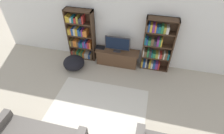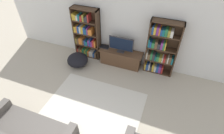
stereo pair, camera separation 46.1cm
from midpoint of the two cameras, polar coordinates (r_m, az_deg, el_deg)
The scene contains 8 objects.
wall_back at distance 5.66m, azimuth 1.09°, elevation 12.93°, with size 8.80×0.06×2.60m.
bookshelf_left at distance 6.16m, azimuth -12.30°, elevation 9.59°, with size 0.92×0.30×1.81m.
bookshelf_right at distance 5.63m, azimuth 12.05°, elevation 6.61°, with size 0.92×0.30×1.81m.
tv_stand at distance 6.01m, azimuth -0.49°, elevation 3.11°, with size 1.46×0.44×0.54m.
television at distance 5.67m, azimuth -0.57°, elevation 7.45°, with size 0.82×0.16×0.54m.
laptop at distance 6.03m, azimuth -5.99°, elevation 6.34°, with size 0.32×0.23×0.03m.
area_rug at distance 4.87m, azimuth -7.55°, elevation -13.72°, with size 2.58×1.95×0.02m.
beanbag_ottoman at distance 6.06m, azimuth -14.49°, elevation 1.27°, with size 0.71×0.71×0.44m, color black.
Camera 1 is at (0.86, -0.72, 3.96)m, focal length 28.00 mm.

